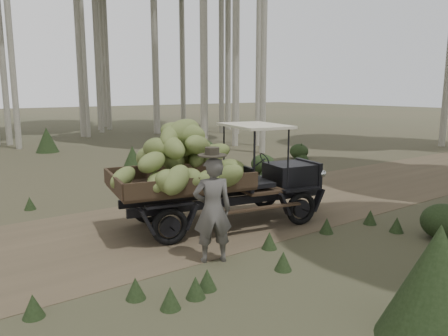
{
  "coord_description": "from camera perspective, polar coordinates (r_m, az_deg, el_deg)",
  "views": [
    {
      "loc": [
        -3.13,
        -7.48,
        2.73
      ],
      "look_at": [
        1.93,
        -0.53,
        1.17
      ],
      "focal_mm": 35.0,
      "sensor_mm": 36.0,
      "label": 1
    }
  ],
  "objects": [
    {
      "name": "banana_truck",
      "position": [
        8.41,
        -2.93,
        0.49
      ],
      "size": [
        4.62,
        2.42,
        2.26
      ],
      "rotation": [
        0.0,
        0.0,
        -0.19
      ],
      "color": "black",
      "rests_on": "ground"
    },
    {
      "name": "undergrowth",
      "position": [
        6.83,
        -23.68,
        -9.24
      ],
      "size": [
        21.23,
        24.67,
        1.34
      ],
      "color": "#233319",
      "rests_on": "ground"
    },
    {
      "name": "farmer",
      "position": [
        6.9,
        -1.51,
        -5.31
      ],
      "size": [
        0.73,
        0.62,
        1.85
      ],
      "rotation": [
        0.0,
        0.0,
        2.74
      ],
      "color": "#4F4C48",
      "rests_on": "ground"
    },
    {
      "name": "ground",
      "position": [
        8.56,
        -12.77,
        -8.55
      ],
      "size": [
        120.0,
        120.0,
        0.0
      ],
      "primitive_type": "plane",
      "color": "#473D2B",
      "rests_on": "ground"
    },
    {
      "name": "dirt_track",
      "position": [
        8.56,
        -12.78,
        -8.53
      ],
      "size": [
        70.0,
        4.0,
        0.01
      ],
      "primitive_type": "cube",
      "color": "brown",
      "rests_on": "ground"
    }
  ]
}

